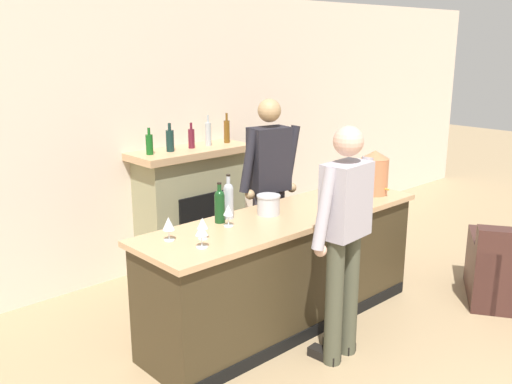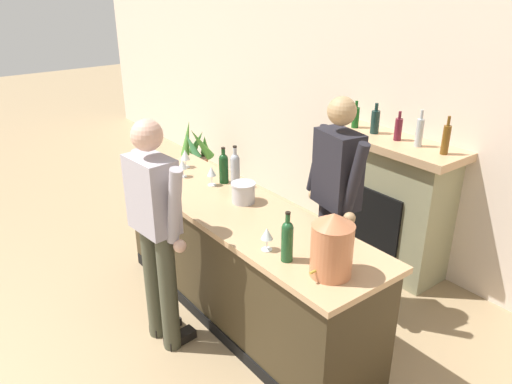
{
  "view_description": "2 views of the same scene",
  "coord_description": "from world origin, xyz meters",
  "px_view_note": "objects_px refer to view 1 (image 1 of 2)",
  "views": [
    {
      "loc": [
        -2.88,
        -0.21,
        2.29
      ],
      "look_at": [
        0.03,
        2.94,
        1.15
      ],
      "focal_mm": 40.0,
      "sensor_mm": 36.0,
      "label": 1
    },
    {
      "loc": [
        3.0,
        0.85,
        2.58
      ],
      "look_at": [
        0.22,
        2.98,
        1.04
      ],
      "focal_mm": 35.0,
      "sensor_mm": 36.0,
      "label": 2
    }
  ],
  "objects_px": {
    "fireplace_stone": "(191,207)",
    "wine_glass_back_row": "(354,193)",
    "ice_bucket_steel": "(268,205)",
    "wine_bottle_rose_blush": "(365,185)",
    "wine_glass_by_dispenser": "(202,224)",
    "wine_glass_front_right": "(202,231)",
    "wine_glass_near_bucket": "(228,211)",
    "person_customer": "(344,235)",
    "copper_dispenser": "(374,172)",
    "wine_glass_mid_counter": "(169,224)",
    "person_bartender": "(269,186)",
    "wine_bottle_chardonnay_pale": "(220,205)",
    "wine_bottle_burgundy_dark": "(229,199)"
  },
  "relations": [
    {
      "from": "wine_glass_back_row",
      "to": "wine_glass_mid_counter",
      "type": "height_order",
      "value": "wine_glass_mid_counter"
    },
    {
      "from": "wine_bottle_burgundy_dark",
      "to": "ice_bucket_steel",
      "type": "bearing_deg",
      "value": -24.5
    },
    {
      "from": "wine_glass_front_right",
      "to": "wine_glass_by_dispenser",
      "type": "relative_size",
      "value": 1.07
    },
    {
      "from": "wine_bottle_burgundy_dark",
      "to": "wine_glass_back_row",
      "type": "bearing_deg",
      "value": -24.66
    },
    {
      "from": "ice_bucket_steel",
      "to": "wine_glass_back_row",
      "type": "xyz_separation_m",
      "value": [
        0.68,
        -0.31,
        0.03
      ]
    },
    {
      "from": "ice_bucket_steel",
      "to": "wine_glass_back_row",
      "type": "bearing_deg",
      "value": -24.72
    },
    {
      "from": "ice_bucket_steel",
      "to": "wine_glass_by_dispenser",
      "type": "bearing_deg",
      "value": -171.69
    },
    {
      "from": "fireplace_stone",
      "to": "person_customer",
      "type": "distance_m",
      "value": 2.25
    },
    {
      "from": "wine_bottle_burgundy_dark",
      "to": "wine_bottle_rose_blush",
      "type": "xyz_separation_m",
      "value": [
        1.16,
        -0.43,
        -0.01
      ]
    },
    {
      "from": "wine_glass_front_right",
      "to": "ice_bucket_steel",
      "type": "bearing_deg",
      "value": 15.79
    },
    {
      "from": "wine_glass_front_right",
      "to": "wine_glass_back_row",
      "type": "bearing_deg",
      "value": -2.74
    },
    {
      "from": "wine_bottle_rose_blush",
      "to": "wine_glass_mid_counter",
      "type": "xyz_separation_m",
      "value": [
        -1.79,
        0.32,
        -0.03
      ]
    },
    {
      "from": "fireplace_stone",
      "to": "wine_glass_near_bucket",
      "type": "bearing_deg",
      "value": -116.37
    },
    {
      "from": "wine_bottle_chardonnay_pale",
      "to": "wine_bottle_burgundy_dark",
      "type": "bearing_deg",
      "value": 16.66
    },
    {
      "from": "wine_glass_mid_counter",
      "to": "wine_glass_near_bucket",
      "type": "bearing_deg",
      "value": -4.7
    },
    {
      "from": "wine_bottle_rose_blush",
      "to": "wine_glass_near_bucket",
      "type": "xyz_separation_m",
      "value": [
        -1.29,
        0.28,
        -0.03
      ]
    },
    {
      "from": "wine_bottle_rose_blush",
      "to": "wine_glass_by_dispenser",
      "type": "height_order",
      "value": "wine_bottle_rose_blush"
    },
    {
      "from": "wine_bottle_chardonnay_pale",
      "to": "wine_glass_near_bucket",
      "type": "xyz_separation_m",
      "value": [
        -0.01,
        -0.11,
        -0.02
      ]
    },
    {
      "from": "copper_dispenser",
      "to": "wine_glass_by_dispenser",
      "type": "bearing_deg",
      "value": 177.4
    },
    {
      "from": "fireplace_stone",
      "to": "copper_dispenser",
      "type": "distance_m",
      "value": 1.91
    },
    {
      "from": "wine_glass_back_row",
      "to": "ice_bucket_steel",
      "type": "bearing_deg",
      "value": 155.28
    },
    {
      "from": "wine_glass_front_right",
      "to": "wine_glass_mid_counter",
      "type": "distance_m",
      "value": 0.28
    },
    {
      "from": "fireplace_stone",
      "to": "wine_glass_back_row",
      "type": "distance_m",
      "value": 1.85
    },
    {
      "from": "person_customer",
      "to": "ice_bucket_steel",
      "type": "distance_m",
      "value": 0.76
    },
    {
      "from": "copper_dispenser",
      "to": "wine_glass_back_row",
      "type": "xyz_separation_m",
      "value": [
        -0.45,
        -0.12,
        -0.09
      ]
    },
    {
      "from": "person_customer",
      "to": "wine_glass_by_dispenser",
      "type": "relative_size",
      "value": 11.15
    },
    {
      "from": "wine_bottle_rose_blush",
      "to": "ice_bucket_steel",
      "type": "bearing_deg",
      "value": 160.94
    },
    {
      "from": "fireplace_stone",
      "to": "wine_glass_back_row",
      "type": "bearing_deg",
      "value": -77.51
    },
    {
      "from": "wine_glass_front_right",
      "to": "wine_glass_near_bucket",
      "type": "distance_m",
      "value": 0.48
    },
    {
      "from": "person_bartender",
      "to": "copper_dispenser",
      "type": "xyz_separation_m",
      "value": [
        0.64,
        -0.7,
        0.15
      ]
    },
    {
      "from": "fireplace_stone",
      "to": "wine_glass_front_right",
      "type": "relative_size",
      "value": 9.33
    },
    {
      "from": "wine_bottle_burgundy_dark",
      "to": "wine_glass_back_row",
      "type": "relative_size",
      "value": 2.22
    },
    {
      "from": "wine_bottle_rose_blush",
      "to": "wine_glass_mid_counter",
      "type": "bearing_deg",
      "value": 169.74
    },
    {
      "from": "person_customer",
      "to": "wine_bottle_burgundy_dark",
      "type": "xyz_separation_m",
      "value": [
        -0.31,
        0.89,
        0.14
      ]
    },
    {
      "from": "ice_bucket_steel",
      "to": "wine_glass_mid_counter",
      "type": "xyz_separation_m",
      "value": [
        -0.93,
        0.03,
        0.04
      ]
    },
    {
      "from": "copper_dispenser",
      "to": "wine_bottle_rose_blush",
      "type": "height_order",
      "value": "copper_dispenser"
    },
    {
      "from": "wine_bottle_burgundy_dark",
      "to": "wine_glass_near_bucket",
      "type": "distance_m",
      "value": 0.2
    },
    {
      "from": "person_customer",
      "to": "wine_glass_near_bucket",
      "type": "xyz_separation_m",
      "value": [
        -0.44,
        0.74,
        0.1
      ]
    },
    {
      "from": "ice_bucket_steel",
      "to": "wine_bottle_rose_blush",
      "type": "relative_size",
      "value": 0.57
    },
    {
      "from": "ice_bucket_steel",
      "to": "wine_glass_near_bucket",
      "type": "distance_m",
      "value": 0.43
    },
    {
      "from": "wine_bottle_chardonnay_pale",
      "to": "wine_glass_by_dispenser",
      "type": "bearing_deg",
      "value": -147.2
    },
    {
      "from": "person_bartender",
      "to": "wine_bottle_rose_blush",
      "type": "bearing_deg",
      "value": -65.48
    },
    {
      "from": "wine_glass_front_right",
      "to": "wine_glass_mid_counter",
      "type": "bearing_deg",
      "value": 106.56
    },
    {
      "from": "wine_bottle_burgundy_dark",
      "to": "wine_glass_back_row",
      "type": "height_order",
      "value": "wine_bottle_burgundy_dark"
    },
    {
      "from": "fireplace_stone",
      "to": "wine_glass_back_row",
      "type": "height_order",
      "value": "fireplace_stone"
    },
    {
      "from": "person_bartender",
      "to": "ice_bucket_steel",
      "type": "distance_m",
      "value": 0.7
    },
    {
      "from": "fireplace_stone",
      "to": "ice_bucket_steel",
      "type": "relative_size",
      "value": 8.17
    },
    {
      "from": "fireplace_stone",
      "to": "copper_dispenser",
      "type": "bearing_deg",
      "value": -62.9
    },
    {
      "from": "wine_glass_by_dispenser",
      "to": "person_bartender",
      "type": "bearing_deg",
      "value": 26.27
    },
    {
      "from": "wine_bottle_rose_blush",
      "to": "wine_bottle_chardonnay_pale",
      "type": "bearing_deg",
      "value": 162.69
    }
  ]
}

